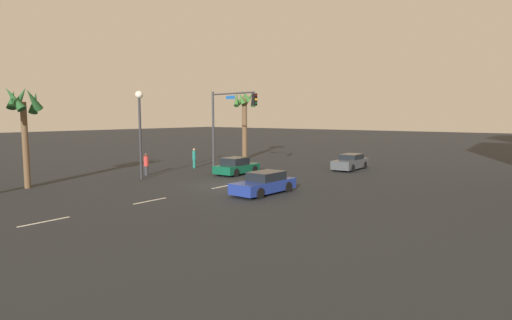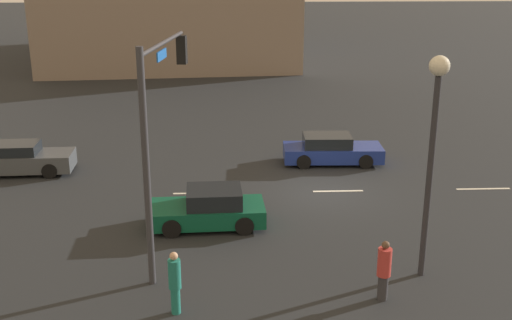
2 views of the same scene
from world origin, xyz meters
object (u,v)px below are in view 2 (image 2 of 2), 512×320
at_px(streetlamp, 434,127).
at_px(car_2, 331,150).
at_px(traffic_signal, 160,113).
at_px(car_0, 19,159).
at_px(car_1, 209,209).
at_px(pedestrian_1, 175,281).
at_px(pedestrian_0, 384,269).

bearing_deg(streetlamp, car_2, -84.60).
bearing_deg(traffic_signal, car_0, -49.09).
relative_size(car_0, car_1, 1.13).
distance_m(streetlamp, pedestrian_1, 8.12).
relative_size(car_1, streetlamp, 0.62).
xyz_separation_m(car_0, car_1, (-8.38, 5.96, -0.01)).
relative_size(car_1, pedestrian_0, 2.30).
bearing_deg(streetlamp, car_1, -31.15).
distance_m(traffic_signal, pedestrian_0, 7.77).
bearing_deg(car_1, car_2, -128.18).
bearing_deg(car_0, car_2, -176.59).
height_order(car_0, streetlamp, streetlamp).
bearing_deg(pedestrian_1, pedestrian_0, -175.39).
bearing_deg(car_0, streetlamp, 146.35).
xyz_separation_m(car_0, car_2, (-13.71, -0.82, -0.02)).
height_order(streetlamp, pedestrian_0, streetlamp).
bearing_deg(car_0, car_1, 144.56).
bearing_deg(car_0, pedestrian_1, 123.41).
xyz_separation_m(traffic_signal, streetlamp, (-7.64, 1.62, -0.10)).
bearing_deg(streetlamp, pedestrian_0, 42.30).
height_order(car_0, pedestrian_1, pedestrian_1).
distance_m(car_0, car_2, 13.74).
distance_m(car_1, pedestrian_1, 5.68).
relative_size(pedestrian_0, pedestrian_1, 0.99).
xyz_separation_m(car_1, streetlamp, (-6.34, 3.83, 3.89)).
height_order(car_2, pedestrian_0, pedestrian_0).
distance_m(car_1, car_2, 8.63).
bearing_deg(car_1, car_0, -35.44).
relative_size(car_1, traffic_signal, 0.59).
height_order(car_0, pedestrian_0, pedestrian_0).
xyz_separation_m(car_0, pedestrian_1, (-7.64, 11.59, 0.31)).
xyz_separation_m(car_0, pedestrian_0, (-13.24, 11.14, 0.28)).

